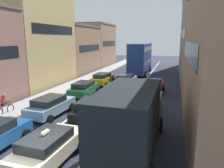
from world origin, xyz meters
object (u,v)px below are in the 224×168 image
object	(u,v)px
sedan_left_lane_third	(84,89)
removalist_box_truck	(132,116)
bus_mid_queue_primary	(141,57)
sedan_centre_lane_second	(91,109)
cyclist_on_sidewalk	(4,104)
sedan_right_lane_behind_truck	(143,100)
taxi_centre_lane_front	(48,147)
hatchback_centre_lane_third	(115,91)
wagon_right_lane_far	(153,86)
coupe_centre_lane_fourth	(126,80)
wagon_left_lane_second	(51,105)
sedan_left_lane_fourth	(103,79)

from	to	relation	value
sedan_left_lane_third	removalist_box_truck	bearing A→B (deg)	-145.07
sedan_left_lane_third	bus_mid_queue_primary	distance (m)	16.42
sedan_centre_lane_second	cyclist_on_sidewalk	bearing A→B (deg)	96.41
sedan_centre_lane_second	bus_mid_queue_primary	world-z (taller)	bus_mid_queue_primary
sedan_left_lane_third	sedan_right_lane_behind_truck	distance (m)	6.96
sedan_left_lane_third	cyclist_on_sidewalk	world-z (taller)	cyclist_on_sidewalk
sedan_right_lane_behind_truck	taxi_centre_lane_front	bearing A→B (deg)	157.72
taxi_centre_lane_front	cyclist_on_sidewalk	world-z (taller)	cyclist_on_sidewalk
sedan_centre_lane_second	hatchback_centre_lane_third	distance (m)	5.61
sedan_centre_lane_second	cyclist_on_sidewalk	size ratio (longest dim) A/B	2.54
wagon_right_lane_far	cyclist_on_sidewalk	size ratio (longest dim) A/B	2.53
coupe_centre_lane_fourth	cyclist_on_sidewalk	distance (m)	14.48
removalist_box_truck	cyclist_on_sidewalk	distance (m)	10.88
cyclist_on_sidewalk	sedan_left_lane_third	bearing A→B (deg)	-22.40
taxi_centre_lane_front	bus_mid_queue_primary	xyz separation A→B (m)	(-0.12, 27.54, 2.03)
sedan_centre_lane_second	bus_mid_queue_primary	distance (m)	21.86
taxi_centre_lane_front	cyclist_on_sidewalk	bearing A→B (deg)	58.23
removalist_box_truck	sedan_right_lane_behind_truck	world-z (taller)	removalist_box_truck
wagon_right_lane_far	bus_mid_queue_primary	world-z (taller)	bus_mid_queue_primary
wagon_left_lane_second	coupe_centre_lane_fourth	distance (m)	12.33
sedan_left_lane_third	coupe_centre_lane_fourth	bearing A→B (deg)	-28.56
sedan_left_lane_third	sedan_left_lane_fourth	world-z (taller)	same
hatchback_centre_lane_third	sedan_right_lane_behind_truck	distance (m)	3.92
bus_mid_queue_primary	sedan_centre_lane_second	bearing A→B (deg)	179.46
coupe_centre_lane_fourth	bus_mid_queue_primary	bearing A→B (deg)	2.28
sedan_left_lane_fourth	bus_mid_queue_primary	xyz separation A→B (m)	(3.22, 10.13, 2.03)
taxi_centre_lane_front	removalist_box_truck	bearing A→B (deg)	-58.76
hatchback_centre_lane_third	sedan_left_lane_third	distance (m)	3.38
taxi_centre_lane_front	sedan_centre_lane_second	world-z (taller)	taxi_centre_lane_front
cyclist_on_sidewalk	sedan_right_lane_behind_truck	bearing A→B (deg)	-61.74
bus_mid_queue_primary	cyclist_on_sidewalk	xyz separation A→B (m)	(-6.80, -22.89, -1.98)
removalist_box_truck	coupe_centre_lane_fourth	size ratio (longest dim) A/B	1.76
coupe_centre_lane_fourth	cyclist_on_sidewalk	size ratio (longest dim) A/B	2.54
wagon_left_lane_second	sedan_centre_lane_second	bearing A→B (deg)	-83.38
removalist_box_truck	wagon_left_lane_second	size ratio (longest dim) A/B	1.75
cyclist_on_sidewalk	taxi_centre_lane_front	bearing A→B (deg)	-118.99
removalist_box_truck	coupe_centre_lane_fourth	bearing A→B (deg)	13.99
removalist_box_truck	wagon_right_lane_far	bearing A→B (deg)	1.13
removalist_box_truck	taxi_centre_lane_front	size ratio (longest dim) A/B	1.77
sedan_left_lane_third	bus_mid_queue_primary	bearing A→B (deg)	-12.25
wagon_left_lane_second	removalist_box_truck	bearing A→B (deg)	-113.97
removalist_box_truck	sedan_centre_lane_second	world-z (taller)	removalist_box_truck
sedan_right_lane_behind_truck	removalist_box_truck	bearing A→B (deg)	-179.48
removalist_box_truck	sedan_left_lane_third	size ratio (longest dim) A/B	1.78
coupe_centre_lane_fourth	bus_mid_queue_primary	xyz separation A→B (m)	(0.11, 10.05, 2.03)
sedan_left_lane_third	bus_mid_queue_primary	world-z (taller)	bus_mid_queue_primary
removalist_box_truck	bus_mid_queue_primary	xyz separation A→B (m)	(-3.69, 25.56, 0.86)
sedan_centre_lane_second	bus_mid_queue_primary	size ratio (longest dim) A/B	0.42
wagon_left_lane_second	coupe_centre_lane_fourth	xyz separation A→B (m)	(3.20, 11.90, 0.00)
sedan_right_lane_behind_truck	wagon_right_lane_far	size ratio (longest dim) A/B	1.00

